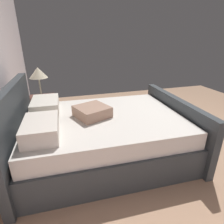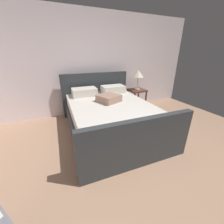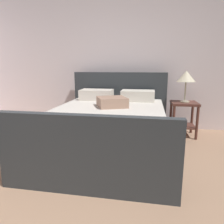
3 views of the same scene
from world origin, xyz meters
name	(u,v)px [view 2 (image 2 of 3)]	position (x,y,z in m)	size (l,w,h in m)	color
ground_plane	(167,180)	(0.00, 0.00, -0.01)	(5.60, 5.56, 0.02)	tan
wall_back	(97,65)	(0.00, 2.84, 1.27)	(5.72, 0.12, 2.53)	silver
bed	(110,116)	(-0.18, 1.53, 0.34)	(1.82, 2.36, 1.09)	#2F3538
nightstand_right	(137,96)	(1.00, 2.34, 0.40)	(0.44, 0.44, 0.60)	#563027
table_lamp_right	(138,74)	(1.00, 2.34, 1.02)	(0.31, 0.31, 0.53)	#B7B293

